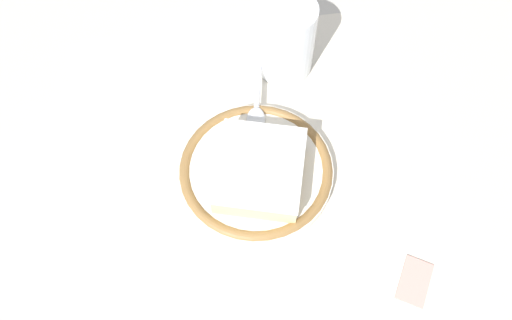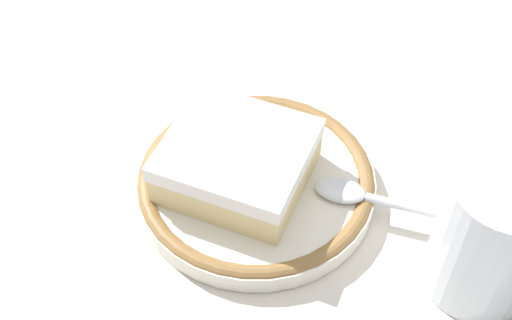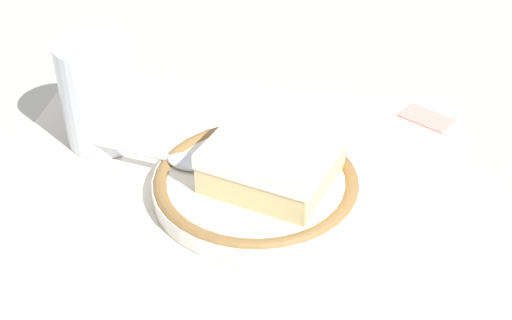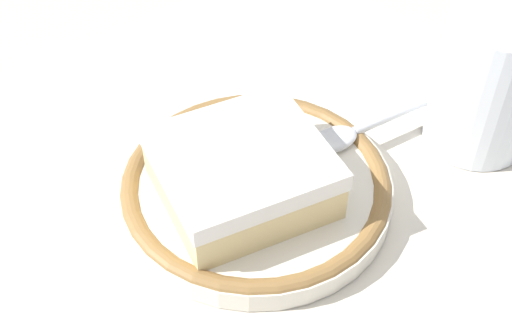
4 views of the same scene
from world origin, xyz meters
name	(u,v)px [view 3 (image 3 of 4)]	position (x,y,z in m)	size (l,w,h in m)	color
ground_plane	(222,203)	(0.00, 0.00, 0.00)	(2.40, 2.40, 0.00)	#B7B2A8
placemat	(222,203)	(0.00, 0.00, 0.00)	(0.42, 0.40, 0.00)	beige
plate	(256,184)	(-0.03, -0.02, 0.01)	(0.18, 0.18, 0.02)	silver
cake_slice	(272,161)	(-0.04, -0.02, 0.04)	(0.12, 0.12, 0.04)	beige
spoon	(165,157)	(0.06, -0.03, 0.02)	(0.12, 0.04, 0.01)	silver
cup	(101,99)	(0.13, -0.08, 0.04)	(0.07, 0.07, 0.10)	silver
napkin	(128,300)	(0.05, 0.12, 0.00)	(0.11, 0.11, 0.00)	white
sugar_packet	(427,116)	(-0.18, -0.16, 0.00)	(0.05, 0.03, 0.01)	#E5998C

